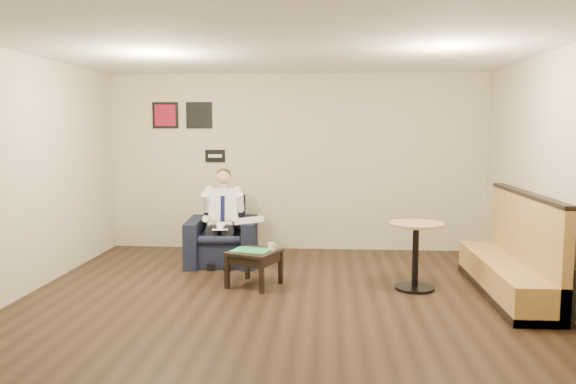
# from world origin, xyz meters

# --- Properties ---
(ground) EXTENTS (6.00, 6.00, 0.00)m
(ground) POSITION_xyz_m (0.00, 0.00, 0.00)
(ground) COLOR black
(ground) RESTS_ON ground
(wall_back) EXTENTS (6.00, 0.02, 2.80)m
(wall_back) POSITION_xyz_m (0.00, 3.00, 1.40)
(wall_back) COLOR beige
(wall_back) RESTS_ON ground
(wall_front) EXTENTS (6.00, 0.02, 2.80)m
(wall_front) POSITION_xyz_m (0.00, -3.00, 1.40)
(wall_front) COLOR beige
(wall_front) RESTS_ON ground
(wall_left) EXTENTS (0.02, 6.00, 2.80)m
(wall_left) POSITION_xyz_m (-3.00, 0.00, 1.40)
(wall_left) COLOR beige
(wall_left) RESTS_ON ground
(wall_right) EXTENTS (0.02, 6.00, 2.80)m
(wall_right) POSITION_xyz_m (3.00, 0.00, 1.40)
(wall_right) COLOR beige
(wall_right) RESTS_ON ground
(ceiling) EXTENTS (6.00, 6.00, 0.02)m
(ceiling) POSITION_xyz_m (0.00, 0.00, 2.80)
(ceiling) COLOR white
(ceiling) RESTS_ON wall_back
(seating_sign) EXTENTS (0.32, 0.02, 0.20)m
(seating_sign) POSITION_xyz_m (-1.30, 2.98, 1.50)
(seating_sign) COLOR black
(seating_sign) RESTS_ON wall_back
(art_print_left) EXTENTS (0.42, 0.03, 0.42)m
(art_print_left) POSITION_xyz_m (-2.10, 2.98, 2.15)
(art_print_left) COLOR maroon
(art_print_left) RESTS_ON wall_back
(art_print_right) EXTENTS (0.42, 0.03, 0.42)m
(art_print_right) POSITION_xyz_m (-1.55, 2.98, 2.15)
(art_print_right) COLOR black
(art_print_right) RESTS_ON wall_back
(armchair) EXTENTS (1.05, 1.05, 0.95)m
(armchair) POSITION_xyz_m (-1.00, 1.92, 0.47)
(armchair) COLOR black
(armchair) RESTS_ON ground
(seated_man) EXTENTS (0.69, 0.97, 1.30)m
(seated_man) POSITION_xyz_m (-0.99, 1.80, 0.65)
(seated_man) COLOR white
(seated_man) RESTS_ON armchair
(lap_papers) EXTENTS (0.26, 0.34, 0.01)m
(lap_papers) POSITION_xyz_m (-0.98, 1.70, 0.58)
(lap_papers) COLOR white
(lap_papers) RESTS_ON seated_man
(newspaper) EXTENTS (0.47, 0.56, 0.01)m
(newspaper) POSITION_xyz_m (-0.59, 1.85, 0.64)
(newspaper) COLOR silver
(newspaper) RESTS_ON armchair
(side_table) EXTENTS (0.71, 0.71, 0.44)m
(side_table) POSITION_xyz_m (-0.39, 0.78, 0.22)
(side_table) COLOR black
(side_table) RESTS_ON ground
(green_folder) EXTENTS (0.51, 0.42, 0.01)m
(green_folder) POSITION_xyz_m (-0.42, 0.77, 0.45)
(green_folder) COLOR #28CB6C
(green_folder) RESTS_ON side_table
(coffee_mug) EXTENTS (0.11, 0.11, 0.09)m
(coffee_mug) POSITION_xyz_m (-0.18, 0.82, 0.49)
(coffee_mug) COLOR white
(coffee_mug) RESTS_ON side_table
(smartphone) EXTENTS (0.15, 0.13, 0.01)m
(smartphone) POSITION_xyz_m (-0.28, 0.90, 0.45)
(smartphone) COLOR black
(smartphone) RESTS_ON side_table
(banquette) EXTENTS (0.55, 2.31, 1.18)m
(banquette) POSITION_xyz_m (2.59, 0.63, 0.59)
(banquette) COLOR #AC8142
(banquette) RESTS_ON ground
(cafe_table) EXTENTS (0.79, 0.79, 0.82)m
(cafe_table) POSITION_xyz_m (1.57, 0.78, 0.41)
(cafe_table) COLOR tan
(cafe_table) RESTS_ON ground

